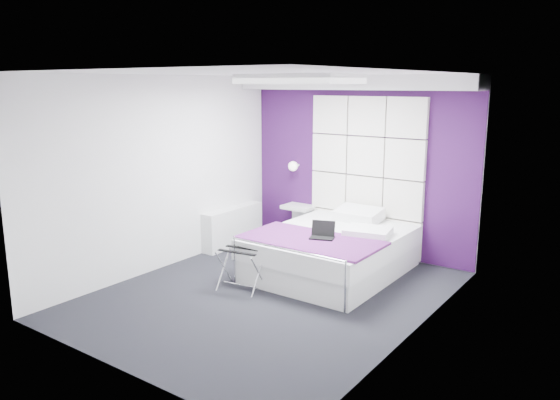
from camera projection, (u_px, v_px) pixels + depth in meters
name	position (u px, v px, depth m)	size (l,w,h in m)	color
floor	(270.00, 294.00, 6.58)	(4.40, 4.40, 0.00)	black
ceiling	(269.00, 73.00, 6.03)	(4.40, 4.40, 0.00)	white
wall_back	(359.00, 166.00, 8.05)	(3.60, 3.60, 0.00)	silver
wall_left	(162.00, 174.00, 7.33)	(4.40, 4.40, 0.00)	silver
wall_right	(418.00, 209.00, 5.28)	(4.40, 4.40, 0.00)	silver
accent_wall	(358.00, 166.00, 8.04)	(3.58, 0.02, 2.58)	#340F41
soffit	(353.00, 82.00, 7.60)	(3.58, 0.50, 0.20)	white
headboard	(366.00, 176.00, 7.95)	(1.80, 0.08, 2.30)	silver
skylight	(299.00, 78.00, 6.52)	(1.36, 0.86, 0.12)	white
wall_lamp	(294.00, 166.00, 8.56)	(0.15, 0.15, 0.15)	white
radiator	(233.00, 227.00, 8.51)	(0.22, 1.20, 0.60)	white
bed	(332.00, 250.00, 7.25)	(1.74, 2.11, 0.74)	white
nightstand	(299.00, 207.00, 8.59)	(0.48, 0.37, 0.05)	white
luggage_rack	(241.00, 270.00, 6.69)	(0.51, 0.38, 0.50)	silver
laptop	(324.00, 234.00, 6.82)	(0.29, 0.21, 0.21)	black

